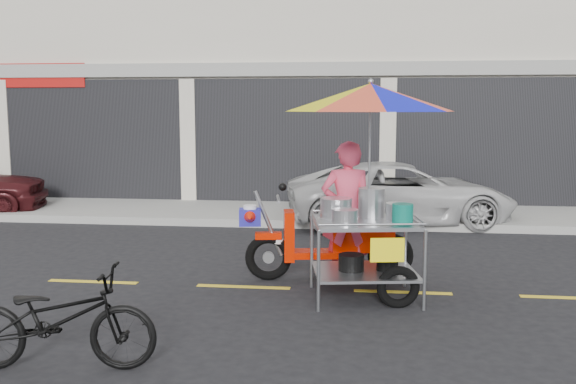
# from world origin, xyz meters

# --- Properties ---
(ground) EXTENTS (90.00, 90.00, 0.00)m
(ground) POSITION_xyz_m (0.00, 0.00, 0.00)
(ground) COLOR black
(sidewalk) EXTENTS (45.00, 3.00, 0.15)m
(sidewalk) POSITION_xyz_m (0.00, 5.50, 0.07)
(sidewalk) COLOR gray
(sidewalk) RESTS_ON ground
(shophouse_block) EXTENTS (36.00, 8.11, 10.40)m
(shophouse_block) POSITION_xyz_m (2.82, 10.59, 4.24)
(shophouse_block) COLOR beige
(shophouse_block) RESTS_ON ground
(centerline) EXTENTS (42.00, 0.10, 0.01)m
(centerline) POSITION_xyz_m (0.00, 0.00, 0.00)
(centerline) COLOR gold
(centerline) RESTS_ON ground
(white_pickup) EXTENTS (4.68, 2.80, 1.22)m
(white_pickup) POSITION_xyz_m (0.21, 4.70, 0.61)
(white_pickup) COLOR silver
(white_pickup) RESTS_ON ground
(near_bicycle) EXTENTS (1.78, 0.81, 0.90)m
(near_bicycle) POSITION_xyz_m (-3.11, -2.72, 0.45)
(near_bicycle) COLOR black
(near_bicycle) RESTS_ON ground
(food_vendor_rig) EXTENTS (2.84, 2.29, 2.61)m
(food_vendor_rig) POSITION_xyz_m (-0.56, 0.06, 1.64)
(food_vendor_rig) COLOR black
(food_vendor_rig) RESTS_ON ground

